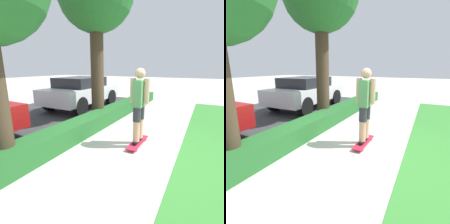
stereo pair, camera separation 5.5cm
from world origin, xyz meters
TOP-DOWN VIEW (x-y plane):
  - ground_plane at (0.00, 0.00)m, footprint 60.00×60.00m
  - street_asphalt at (0.00, 4.20)m, footprint 13.05×5.00m
  - hedge_row at (0.00, 1.60)m, footprint 13.05×0.60m
  - skateboard at (0.29, -0.03)m, footprint 0.99×0.24m
  - skater_person at (0.29, -0.03)m, footprint 0.51×0.46m
  - parked_car_middle at (3.00, 3.75)m, footprint 4.04×1.92m

SIDE VIEW (x-z plane):
  - ground_plane at x=0.00m, z-range 0.00..0.00m
  - street_asphalt at x=0.00m, z-range 0.00..0.01m
  - skateboard at x=0.29m, z-range 0.03..0.11m
  - hedge_row at x=0.00m, z-range 0.00..0.47m
  - parked_car_middle at x=3.00m, z-range 0.07..1.50m
  - skater_person at x=0.29m, z-range 0.15..1.92m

